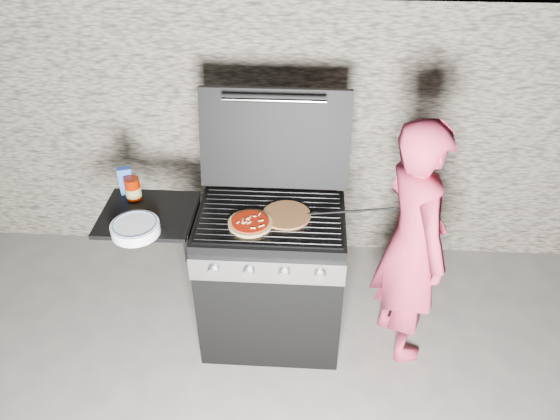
# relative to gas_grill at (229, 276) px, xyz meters

# --- Properties ---
(ground) EXTENTS (50.00, 50.00, 0.00)m
(ground) POSITION_rel_gas_grill_xyz_m (0.25, 0.00, -0.46)
(ground) COLOR #585653
(stone_wall) EXTENTS (8.00, 0.35, 1.80)m
(stone_wall) POSITION_rel_gas_grill_xyz_m (0.25, 1.05, 0.44)
(stone_wall) COLOR gray
(stone_wall) RESTS_ON ground
(gas_grill) EXTENTS (1.34, 0.79, 0.91)m
(gas_grill) POSITION_rel_gas_grill_xyz_m (0.00, 0.00, 0.00)
(gas_grill) COLOR black
(gas_grill) RESTS_ON ground
(pizza_topped) EXTENTS (0.28, 0.28, 0.03)m
(pizza_topped) POSITION_rel_gas_grill_xyz_m (0.15, -0.09, 0.47)
(pizza_topped) COLOR tan
(pizza_topped) RESTS_ON gas_grill
(pizza_plain) EXTENTS (0.29, 0.29, 0.01)m
(pizza_plain) POSITION_rel_gas_grill_xyz_m (0.33, -0.00, 0.46)
(pizza_plain) COLOR #B37C3C
(pizza_plain) RESTS_ON gas_grill
(sauce_jar) EXTENTS (0.10, 0.10, 0.13)m
(sauce_jar) POSITION_rel_gas_grill_xyz_m (-0.53, 0.13, 0.51)
(sauce_jar) COLOR #731200
(sauce_jar) RESTS_ON gas_grill
(blue_carton) EXTENTS (0.09, 0.06, 0.16)m
(blue_carton) POSITION_rel_gas_grill_xyz_m (-0.58, 0.18, 0.53)
(blue_carton) COLOR #24479A
(blue_carton) RESTS_ON gas_grill
(plate_stack) EXTENTS (0.31, 0.31, 0.06)m
(plate_stack) POSITION_rel_gas_grill_xyz_m (-0.43, -0.18, 0.48)
(plate_stack) COLOR white
(plate_stack) RESTS_ON gas_grill
(person) EXTENTS (0.52, 0.64, 1.51)m
(person) POSITION_rel_gas_grill_xyz_m (1.02, -0.00, 0.30)
(person) COLOR #BA304B
(person) RESTS_ON ground
(tongs) EXTENTS (0.48, 0.04, 0.10)m
(tongs) POSITION_rel_gas_grill_xyz_m (0.66, 0.00, 0.50)
(tongs) COLOR black
(tongs) RESTS_ON gas_grill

